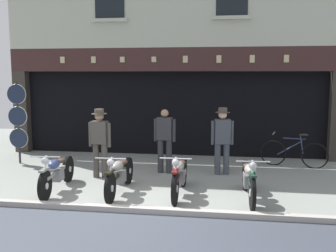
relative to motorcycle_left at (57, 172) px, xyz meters
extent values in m
cube|color=gray|center=(1.90, 3.89, -0.46)|extent=(22.17, 10.00, 0.08)
cube|color=#A59F98|center=(1.90, -1.03, -0.41)|extent=(22.17, 0.16, 0.18)
cube|color=black|center=(1.90, 6.19, 0.88)|extent=(9.36, 4.00, 2.60)
cube|color=#332D28|center=(-2.97, 4.07, 0.88)|extent=(0.44, 0.36, 2.60)
cube|color=black|center=(1.90, 4.44, 1.01)|extent=(8.95, 0.03, 2.18)
cube|color=#392120|center=(1.90, 4.01, 2.53)|extent=(10.17, 0.24, 0.70)
cube|color=#C6B789|center=(-1.46, 3.87, 2.53)|extent=(0.14, 0.03, 0.19)
cube|color=#C6B789|center=(-0.46, 3.87, 2.53)|extent=(0.14, 0.03, 0.20)
cube|color=#C6B789|center=(0.45, 3.87, 2.53)|extent=(0.14, 0.03, 0.17)
cube|color=#C6B789|center=(1.41, 3.87, 2.53)|extent=(0.14, 0.03, 0.16)
cube|color=#C6B789|center=(2.36, 3.87, 2.53)|extent=(0.14, 0.03, 0.20)
cube|color=#C6B789|center=(3.34, 3.87, 2.53)|extent=(0.14, 0.03, 0.22)
cube|color=#C6B789|center=(4.29, 3.87, 2.53)|extent=(0.14, 0.03, 0.22)
cube|color=#C6B789|center=(5.25, 3.87, 2.53)|extent=(0.14, 0.03, 0.21)
cube|color=#B5B8A4|center=(0.08, 3.84, 3.70)|extent=(1.10, 0.12, 0.10)
cube|color=#B5B8A4|center=(3.69, 3.84, 3.70)|extent=(1.10, 0.12, 0.10)
cylinder|color=black|center=(0.05, -0.68, -0.11)|extent=(0.12, 0.62, 0.62)
cylinder|color=silver|center=(0.05, -0.68, -0.11)|extent=(0.11, 0.14, 0.14)
cylinder|color=black|center=(-0.06, 0.73, -0.11)|extent=(0.13, 0.62, 0.62)
cylinder|color=silver|center=(-0.06, 0.73, -0.11)|extent=(0.12, 0.14, 0.14)
cube|color=gray|center=(0.00, 0.03, 0.01)|extent=(0.17, 1.31, 0.07)
cube|color=slate|center=(0.00, 0.03, -0.06)|extent=(0.22, 0.33, 0.26)
ellipsoid|color=#36426E|center=(0.01, -0.14, 0.21)|extent=(0.25, 0.48, 0.20)
ellipsoid|color=#38281E|center=(-0.02, 0.28, 0.19)|extent=(0.22, 0.31, 0.10)
cube|color=gray|center=(0.05, -0.68, 0.22)|extent=(0.13, 0.37, 0.04)
sphere|color=silver|center=(0.05, -0.62, 0.39)|extent=(0.15, 0.15, 0.15)
cylinder|color=silver|center=(0.05, -0.62, 0.47)|extent=(0.62, 0.07, 0.02)
cylinder|color=silver|center=(0.05, -0.64, 0.18)|extent=(0.05, 0.23, 0.62)
cylinder|color=black|center=(1.38, -0.64, -0.11)|extent=(0.07, 0.61, 0.61)
cylinder|color=silver|center=(1.38, -0.64, -0.11)|extent=(0.10, 0.13, 0.13)
cylinder|color=black|center=(1.38, 0.79, -0.11)|extent=(0.08, 0.61, 0.61)
cylinder|color=silver|center=(1.38, 0.79, -0.11)|extent=(0.11, 0.13, 0.13)
cube|color=black|center=(1.38, 0.08, 0.01)|extent=(0.07, 1.31, 0.07)
cube|color=slate|center=(1.38, 0.08, -0.06)|extent=(0.20, 0.32, 0.26)
ellipsoid|color=gray|center=(1.38, -0.09, 0.21)|extent=(0.22, 0.46, 0.20)
ellipsoid|color=#38281E|center=(1.38, 0.33, 0.19)|extent=(0.20, 0.30, 0.10)
cube|color=black|center=(1.38, -0.64, 0.22)|extent=(0.10, 0.36, 0.04)
sphere|color=silver|center=(1.38, -0.58, 0.39)|extent=(0.15, 0.15, 0.15)
cylinder|color=silver|center=(1.38, -0.58, 0.47)|extent=(0.62, 0.02, 0.02)
cylinder|color=silver|center=(1.38, -0.60, 0.18)|extent=(0.04, 0.25, 0.62)
cylinder|color=black|center=(2.64, -0.54, -0.09)|extent=(0.08, 0.65, 0.65)
cylinder|color=silver|center=(2.64, -0.54, -0.09)|extent=(0.10, 0.14, 0.14)
cylinder|color=black|center=(2.66, 0.82, -0.09)|extent=(0.09, 0.65, 0.65)
cylinder|color=silver|center=(2.66, 0.82, -0.09)|extent=(0.11, 0.14, 0.14)
cube|color=#5C1819|center=(2.65, 0.14, 0.03)|extent=(0.08, 1.25, 0.07)
cube|color=slate|center=(2.65, 0.14, -0.04)|extent=(0.20, 0.32, 0.26)
ellipsoid|color=gray|center=(2.65, -0.02, 0.23)|extent=(0.23, 0.46, 0.20)
ellipsoid|color=#38281E|center=(2.65, 0.39, 0.21)|extent=(0.20, 0.30, 0.10)
cube|color=#5C1819|center=(2.64, -0.54, 0.26)|extent=(0.10, 0.36, 0.04)
sphere|color=silver|center=(2.64, -0.48, 0.41)|extent=(0.15, 0.15, 0.15)
cylinder|color=silver|center=(2.64, -0.48, 0.49)|extent=(0.62, 0.03, 0.02)
cylinder|color=silver|center=(2.64, -0.50, 0.20)|extent=(0.04, 0.24, 0.62)
cylinder|color=black|center=(4.10, -0.60, -0.09)|extent=(0.10, 0.66, 0.66)
cylinder|color=silver|center=(4.10, -0.60, -0.09)|extent=(0.11, 0.15, 0.14)
cylinder|color=black|center=(4.03, 0.73, -0.09)|extent=(0.11, 0.66, 0.66)
cylinder|color=silver|center=(4.03, 0.73, -0.09)|extent=(0.12, 0.15, 0.14)
cube|color=#163829|center=(4.07, 0.06, 0.03)|extent=(0.13, 1.22, 0.07)
cube|color=slate|center=(4.07, 0.06, -0.04)|extent=(0.22, 0.33, 0.26)
ellipsoid|color=#A19A8E|center=(4.07, -0.09, 0.23)|extent=(0.24, 0.47, 0.20)
ellipsoid|color=#38281E|center=(4.05, 0.30, 0.21)|extent=(0.21, 0.31, 0.10)
cube|color=#163829|center=(4.10, -0.60, 0.26)|extent=(0.12, 0.36, 0.04)
sphere|color=silver|center=(4.10, -0.54, 0.41)|extent=(0.15, 0.15, 0.15)
cylinder|color=silver|center=(4.10, -0.54, 0.49)|extent=(0.62, 0.05, 0.02)
cylinder|color=silver|center=(4.10, -0.56, 0.20)|extent=(0.05, 0.26, 0.61)
cylinder|color=#47423D|center=(0.68, 1.21, 0.01)|extent=(0.15, 0.15, 0.86)
cylinder|color=#47423D|center=(0.46, 1.22, 0.01)|extent=(0.15, 0.15, 0.86)
cube|color=#47423D|center=(0.57, 1.22, 0.70)|extent=(0.39, 0.24, 0.55)
cube|color=silver|center=(0.58, 1.33, 0.77)|extent=(0.14, 0.03, 0.31)
cube|color=maroon|center=(0.58, 1.34, 0.76)|extent=(0.05, 0.02, 0.29)
cylinder|color=#47423D|center=(0.81, 1.20, 0.64)|extent=(0.09, 0.09, 0.59)
cylinder|color=#47423D|center=(0.34, 1.23, 0.64)|extent=(0.09, 0.09, 0.59)
sphere|color=#9E7A5B|center=(0.57, 1.22, 1.09)|extent=(0.21, 0.21, 0.21)
cylinder|color=#4C4238|center=(0.57, 1.22, 1.15)|extent=(0.36, 0.36, 0.01)
cylinder|color=#4C4238|center=(0.57, 1.22, 1.21)|extent=(0.23, 0.23, 0.12)
cylinder|color=#2D2D33|center=(2.16, 1.91, 0.02)|extent=(0.15, 0.15, 0.88)
cylinder|color=#2D2D33|center=(1.94, 1.92, 0.02)|extent=(0.15, 0.15, 0.88)
cube|color=#2D2D33|center=(2.05, 1.92, 0.73)|extent=(0.39, 0.25, 0.57)
cube|color=silver|center=(2.06, 2.03, 0.80)|extent=(0.14, 0.03, 0.32)
cube|color=navy|center=(2.06, 2.04, 0.78)|extent=(0.05, 0.02, 0.30)
cylinder|color=#2D2D33|center=(2.29, 1.90, 0.69)|extent=(0.09, 0.09, 0.57)
cylinder|color=#2D2D33|center=(1.82, 1.93, 0.69)|extent=(0.09, 0.09, 0.57)
sphere|color=#9E7A5B|center=(2.05, 1.92, 1.12)|extent=(0.20, 0.20, 0.20)
cylinder|color=#3D424C|center=(3.61, 1.98, -0.01)|extent=(0.15, 0.15, 0.80)
cylinder|color=#3D424C|center=(3.39, 1.94, -0.01)|extent=(0.15, 0.15, 0.80)
cube|color=#3D424C|center=(3.50, 1.96, 0.68)|extent=(0.41, 0.28, 0.62)
cube|color=silver|center=(3.48, 2.08, 0.75)|extent=(0.14, 0.04, 0.35)
cube|color=black|center=(3.48, 2.09, 0.74)|extent=(0.05, 0.02, 0.32)
cylinder|color=#3D424C|center=(3.73, 2.00, 0.65)|extent=(0.09, 0.09, 0.60)
cylinder|color=#3D424C|center=(3.27, 1.92, 0.65)|extent=(0.09, 0.09, 0.60)
sphere|color=beige|center=(3.50, 1.96, 1.10)|extent=(0.21, 0.21, 0.21)
cylinder|color=#4C4238|center=(3.50, 1.96, 1.16)|extent=(0.36, 0.36, 0.01)
cylinder|color=#4C4238|center=(3.50, 1.96, 1.22)|extent=(0.22, 0.22, 0.12)
cylinder|color=#232328|center=(-2.19, 2.38, 0.73)|extent=(0.06, 0.06, 2.29)
cylinder|color=#192338|center=(-2.19, 2.36, 1.54)|extent=(0.54, 0.03, 0.54)
torus|color=beige|center=(-2.19, 2.38, 1.54)|extent=(0.57, 0.04, 0.57)
cylinder|color=#192338|center=(-2.19, 2.36, 0.92)|extent=(0.54, 0.03, 0.54)
torus|color=silver|center=(-2.19, 2.38, 0.92)|extent=(0.57, 0.04, 0.57)
cylinder|color=#192338|center=(-2.19, 2.36, 0.30)|extent=(0.54, 0.03, 0.54)
torus|color=beige|center=(-2.19, 2.38, 0.30)|extent=(0.57, 0.04, 0.57)
cube|color=beige|center=(4.68, 4.29, 1.32)|extent=(0.70, 0.02, 1.06)
cube|color=#1E3323|center=(4.68, 4.27, 1.75)|extent=(0.70, 0.01, 0.20)
cube|color=beige|center=(5.82, 4.29, 1.30)|extent=(0.70, 0.02, 0.91)
cube|color=#1E3323|center=(5.82, 4.27, 1.65)|extent=(0.70, 0.01, 0.20)
torus|color=black|center=(4.90, 3.23, -0.08)|extent=(0.70, 0.20, 0.71)
torus|color=black|center=(5.96, 2.98, -0.08)|extent=(0.70, 0.20, 0.71)
cylinder|color=navy|center=(5.32, 3.13, 0.10)|extent=(0.64, 0.18, 0.45)
cylinder|color=navy|center=(5.43, 3.10, 0.36)|extent=(0.59, 0.17, 0.03)
cylinder|color=navy|center=(5.62, 3.06, 0.22)|extent=(0.12, 0.06, 0.52)
ellipsoid|color=#332319|center=(5.66, 3.05, 0.48)|extent=(0.26, 0.17, 0.06)
cylinder|color=silver|center=(4.90, 3.23, 0.48)|extent=(0.13, 0.49, 0.02)
camera|label=1|loc=(3.60, -7.79, 2.10)|focal=41.95mm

